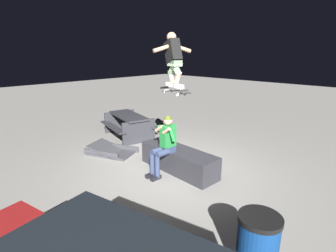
{
  "coord_description": "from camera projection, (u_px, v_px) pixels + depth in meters",
  "views": [
    {
      "loc": [
        -4.01,
        4.2,
        2.73
      ],
      "look_at": [
        -0.07,
        0.14,
        1.13
      ],
      "focal_mm": 28.12,
      "sensor_mm": 36.0,
      "label": 1
    }
  ],
  "objects": [
    {
      "name": "ground_plane",
      "position": [
        170.0,
        169.0,
        6.33
      ],
      "size": [
        40.0,
        40.0,
        0.0
      ],
      "primitive_type": "plane",
      "color": "gray"
    },
    {
      "name": "ledge_box_main",
      "position": [
        179.0,
        160.0,
        6.23
      ],
      "size": [
        2.06,
        0.75,
        0.53
      ],
      "primitive_type": "cube",
      "rotation": [
        0.0,
        0.0,
        -0.06
      ],
      "color": "#28282D",
      "rests_on": "ground"
    },
    {
      "name": "person_sitting_on_ledge",
      "position": [
        164.0,
        142.0,
        5.9
      ],
      "size": [
        0.59,
        0.76,
        1.37
      ],
      "color": "#2D3856",
      "rests_on": "ground"
    },
    {
      "name": "skateboard",
      "position": [
        174.0,
        91.0,
        5.61
      ],
      "size": [
        1.03,
        0.51,
        0.14
      ],
      "color": "black"
    },
    {
      "name": "skater_airborne",
      "position": [
        173.0,
        57.0,
        5.47
      ],
      "size": [
        0.63,
        0.87,
        1.12
      ],
      "color": "white"
    },
    {
      "name": "kicker_ramp",
      "position": [
        112.0,
        152.0,
        7.3
      ],
      "size": [
        1.38,
        1.15,
        0.36
      ],
      "color": "#38383D",
      "rests_on": "ground"
    },
    {
      "name": "picnic_table_back",
      "position": [
        129.0,
        122.0,
        8.65
      ],
      "size": [
        1.97,
        1.71,
        0.75
      ],
      "color": "#28282D",
      "rests_on": "ground"
    },
    {
      "name": "trash_bin",
      "position": [
        257.0,
        245.0,
        3.26
      ],
      "size": [
        0.54,
        0.54,
        0.83
      ],
      "color": "navy",
      "rests_on": "ground"
    }
  ]
}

